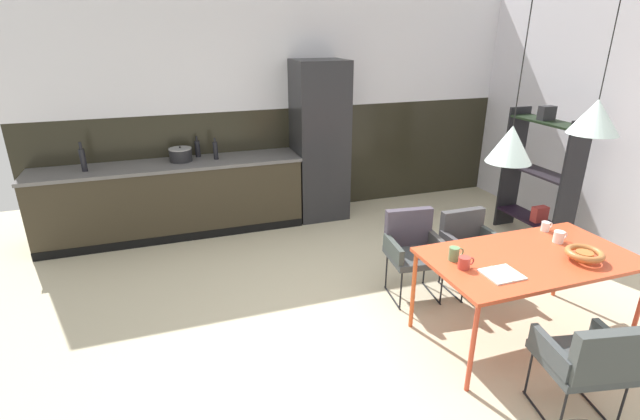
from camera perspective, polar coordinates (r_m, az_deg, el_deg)
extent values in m
plane|color=#C0B595|center=(4.16, 7.89, -14.37)|extent=(8.51, 8.51, 0.00)
cube|color=black|center=(6.48, -3.96, 6.11)|extent=(6.54, 0.12, 1.43)
cube|color=silver|center=(6.26, -4.31, 18.80)|extent=(6.54, 0.12, 1.43)
cube|color=#322B1E|center=(6.02, -17.47, 1.12)|extent=(3.11, 0.60, 0.87)
cube|color=#605D5E|center=(5.89, -17.96, 5.26)|extent=(3.14, 0.63, 0.04)
cube|color=black|center=(5.88, -16.93, -3.35)|extent=(3.11, 0.01, 0.10)
cube|color=#232326|center=(6.17, -0.05, 8.36)|extent=(0.66, 0.60, 2.05)
cube|color=#D14B29|center=(4.04, 24.28, -5.33)|extent=(1.64, 0.89, 0.03)
cylinder|color=#CC5024|center=(4.06, 11.31, -9.59)|extent=(0.04, 0.04, 0.72)
cylinder|color=#D04C27|center=(4.97, 27.21, -5.67)|extent=(0.04, 0.04, 0.72)
cylinder|color=#C9432A|center=(3.51, 18.09, -15.79)|extent=(0.04, 0.04, 0.72)
cylinder|color=#D0482F|center=(4.53, 34.42, -9.78)|extent=(0.04, 0.04, 0.72)
cube|color=#393E3F|center=(4.73, 18.05, -4.83)|extent=(0.48, 0.46, 0.06)
cube|color=#3D3C3E|center=(4.80, 16.92, -1.79)|extent=(0.46, 0.08, 0.32)
cube|color=#3B4241|center=(4.82, 20.30, -3.32)|extent=(0.05, 0.41, 0.14)
cube|color=#3B393D|center=(4.56, 15.96, -4.15)|extent=(0.05, 0.41, 0.14)
cylinder|color=black|center=(4.81, 21.01, -7.71)|extent=(0.02, 0.02, 0.38)
cylinder|color=black|center=(4.59, 17.09, -8.70)|extent=(0.02, 0.02, 0.38)
cylinder|color=black|center=(5.07, 18.34, -5.83)|extent=(0.02, 0.02, 0.38)
cylinder|color=black|center=(4.85, 14.52, -6.65)|extent=(0.02, 0.02, 0.38)
cylinder|color=black|center=(5.03, 19.38, -8.60)|extent=(0.02, 0.41, 0.02)
cylinder|color=black|center=(4.81, 15.55, -9.57)|extent=(0.02, 0.41, 0.02)
cube|color=#393E3F|center=(3.57, 29.13, -15.85)|extent=(0.56, 0.55, 0.06)
cube|color=#404443|center=(3.34, 31.76, -14.95)|extent=(0.46, 0.17, 0.34)
cube|color=#3A3F40|center=(3.39, 26.33, -15.23)|extent=(0.13, 0.42, 0.14)
cube|color=#363F3F|center=(3.64, 32.30, -13.84)|extent=(0.13, 0.42, 0.14)
cylinder|color=black|center=(3.71, 24.14, -17.60)|extent=(0.02, 0.02, 0.39)
cylinder|color=black|center=(3.92, 29.36, -16.36)|extent=(0.02, 0.02, 0.39)
cylinder|color=black|center=(3.48, 27.46, -21.22)|extent=(0.02, 0.02, 0.39)
cylinder|color=black|center=(3.70, 32.89, -19.60)|extent=(0.02, 0.02, 0.39)
cylinder|color=black|center=(3.71, 25.24, -21.56)|extent=(0.10, 0.41, 0.02)
cylinder|color=black|center=(3.92, 30.51, -20.08)|extent=(0.10, 0.41, 0.02)
cube|color=#393E3F|center=(4.46, 11.53, -5.56)|extent=(0.53, 0.51, 0.06)
cube|color=#403945|center=(4.53, 10.73, -2.05)|extent=(0.46, 0.13, 0.37)
cube|color=#3E3D3B|center=(4.50, 14.19, -4.10)|extent=(0.10, 0.42, 0.14)
cube|color=#39403C|center=(4.34, 8.94, -4.71)|extent=(0.10, 0.42, 0.14)
cylinder|color=black|center=(4.50, 14.64, -8.93)|extent=(0.02, 0.02, 0.40)
cylinder|color=black|center=(4.34, 9.84, -9.66)|extent=(0.02, 0.02, 0.40)
cylinder|color=black|center=(4.79, 12.64, -6.74)|extent=(0.02, 0.02, 0.40)
cylinder|color=black|center=(4.65, 8.11, -7.34)|extent=(0.02, 0.02, 0.40)
cylinder|color=black|center=(4.74, 13.40, -9.83)|extent=(0.06, 0.41, 0.02)
cylinder|color=black|center=(4.59, 8.81, -10.54)|extent=(0.06, 0.41, 0.02)
cylinder|color=#B2662D|center=(4.13, 29.53, -4.94)|extent=(0.13, 0.13, 0.07)
torus|color=#B36935|center=(4.12, 29.59, -4.62)|extent=(0.28, 0.28, 0.05)
cube|color=white|center=(3.62, 20.52, -7.52)|extent=(0.13, 0.23, 0.01)
cube|color=white|center=(3.70, 22.10, -7.11)|extent=(0.13, 0.23, 0.01)
cube|color=beige|center=(3.65, 21.33, -7.20)|extent=(0.01, 0.24, 0.00)
cylinder|color=white|center=(4.36, 27.12, -2.94)|extent=(0.09, 0.09, 0.10)
torus|color=white|center=(4.40, 27.64, -2.77)|extent=(0.07, 0.01, 0.07)
cylinder|color=white|center=(4.56, 25.81, -1.82)|extent=(0.07, 0.07, 0.08)
torus|color=white|center=(4.59, 26.25, -1.68)|extent=(0.06, 0.01, 0.06)
cylinder|color=#5B8456|center=(3.74, 16.03, -5.16)|extent=(0.08, 0.08, 0.11)
torus|color=#5B8456|center=(3.76, 16.69, -4.96)|extent=(0.07, 0.01, 0.07)
cylinder|color=#B23D33|center=(3.64, 17.18, -6.18)|extent=(0.09, 0.09, 0.09)
torus|color=#B23D33|center=(3.67, 17.90, -5.96)|extent=(0.06, 0.01, 0.06)
cylinder|color=black|center=(5.92, -16.63, 6.43)|extent=(0.27, 0.27, 0.15)
cylinder|color=gray|center=(5.90, -16.71, 7.18)|extent=(0.27, 0.27, 0.01)
sphere|color=black|center=(5.90, -16.73, 7.35)|extent=(0.02, 0.02, 0.02)
cylinder|color=black|center=(5.88, -26.94, 5.44)|extent=(0.06, 0.06, 0.26)
cylinder|color=black|center=(5.84, -27.22, 7.01)|extent=(0.03, 0.03, 0.08)
cylinder|color=black|center=(5.89, -12.63, 7.09)|extent=(0.06, 0.06, 0.22)
cylinder|color=black|center=(5.86, -12.74, 8.35)|extent=(0.02, 0.02, 0.05)
cylinder|color=black|center=(6.06, -14.72, 7.22)|extent=(0.06, 0.06, 0.20)
cylinder|color=black|center=(6.03, -14.84, 8.44)|extent=(0.02, 0.02, 0.06)
cube|color=black|center=(6.39, 22.36, 4.77)|extent=(0.30, 0.03, 1.53)
cube|color=black|center=(5.77, 28.19, 2.13)|extent=(0.30, 0.03, 1.53)
cube|color=black|center=(6.23, 24.40, -0.98)|extent=(0.30, 0.90, 0.02)
cube|color=#B73833|center=(6.12, 25.22, -0.45)|extent=(0.18, 0.10, 0.18)
cube|color=black|center=(6.05, 25.24, 4.20)|extent=(0.30, 0.90, 0.02)
cube|color=black|center=(5.92, 26.14, 9.64)|extent=(0.30, 0.90, 0.02)
cube|color=#262628|center=(5.94, 25.95, 10.60)|extent=(0.18, 0.10, 0.16)
cylinder|color=black|center=(3.47, 23.76, 17.69)|extent=(0.01, 0.01, 1.02)
cone|color=silver|center=(3.55, 22.23, 7.45)|extent=(0.32, 0.32, 0.26)
cylinder|color=black|center=(3.89, 32.17, 17.69)|extent=(0.01, 0.01, 0.86)
cone|color=silver|center=(3.94, 30.58, 9.77)|extent=(0.35, 0.35, 0.25)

